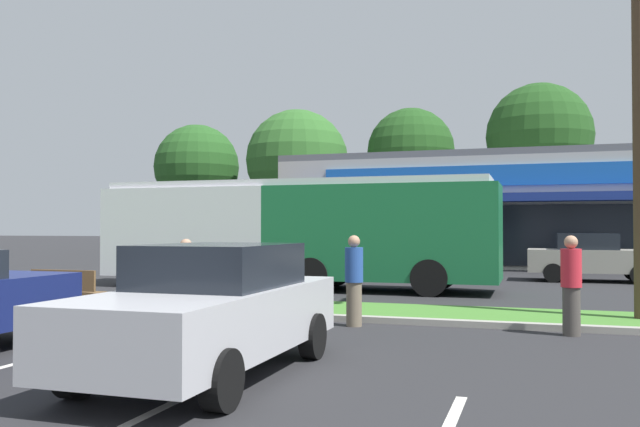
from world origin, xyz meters
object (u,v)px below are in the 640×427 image
(car_2, at_px, (212,309))
(city_bus, at_px, (295,230))
(pedestrian_near_bench, at_px, (571,285))
(pedestrian_mid, at_px, (186,283))
(car_3, at_px, (592,257))
(utility_pole, at_px, (632,30))
(bus_stop_bench, at_px, (66,291))
(pedestrian_by_pole, at_px, (354,280))

(car_2, bearing_deg, city_bus, -165.00)
(pedestrian_near_bench, xyz_separation_m, pedestrian_mid, (-6.73, -1.20, -0.04))
(car_2, xyz_separation_m, car_3, (5.67, 17.05, -0.00))
(utility_pole, distance_m, city_bus, 10.80)
(bus_stop_bench, distance_m, pedestrian_mid, 3.48)
(bus_stop_bench, relative_size, pedestrian_near_bench, 0.94)
(car_3, bearing_deg, bus_stop_bench, -131.69)
(city_bus, height_order, car_2, city_bus)
(pedestrian_near_bench, bearing_deg, pedestrian_mid, -57.37)
(pedestrian_near_bench, height_order, pedestrian_mid, pedestrian_near_bench)
(car_2, bearing_deg, bus_stop_bench, -127.50)
(city_bus, bearing_deg, utility_pole, 149.57)
(pedestrian_mid, bearing_deg, car_3, 56.91)
(city_bus, relative_size, car_2, 2.63)
(bus_stop_bench, distance_m, car_3, 17.03)
(car_2, xyz_separation_m, pedestrian_near_bench, (4.43, 4.64, 0.03))
(car_3, relative_size, pedestrian_near_bench, 2.51)
(utility_pole, xyz_separation_m, car_2, (-5.65, -6.42, -4.81))
(car_3, bearing_deg, utility_pole, -90.14)
(pedestrian_near_bench, bearing_deg, city_bus, -109.74)
(car_2, relative_size, car_3, 1.07)
(utility_pole, bearing_deg, car_2, -131.31)
(car_2, xyz_separation_m, pedestrian_mid, (-2.30, 3.45, -0.00))
(bus_stop_bench, xyz_separation_m, car_2, (5.65, -4.34, 0.32))
(bus_stop_bench, bearing_deg, city_bus, -109.84)
(utility_pole, height_order, car_3, utility_pole)
(utility_pole, relative_size, pedestrian_by_pole, 6.22)
(car_2, xyz_separation_m, pedestrian_by_pole, (0.62, 4.56, 0.03))
(car_2, distance_m, pedestrian_by_pole, 4.60)
(utility_pole, relative_size, bus_stop_bench, 6.61)
(car_2, distance_m, car_3, 17.97)
(utility_pole, xyz_separation_m, pedestrian_mid, (-7.94, -2.98, -4.81))
(pedestrian_near_bench, bearing_deg, pedestrian_by_pole, -66.25)
(utility_pole, xyz_separation_m, pedestrian_near_bench, (-1.21, -1.78, -4.78))
(utility_pole, distance_m, pedestrian_mid, 9.75)
(car_3, relative_size, pedestrian_by_pole, 2.53)
(city_bus, relative_size, car_3, 2.81)
(city_bus, distance_m, car_3, 10.42)
(city_bus, relative_size, pedestrian_mid, 7.38)
(pedestrian_by_pole, bearing_deg, car_3, 79.61)
(pedestrian_by_pole, height_order, pedestrian_mid, pedestrian_by_pole)
(car_3, height_order, pedestrian_near_bench, pedestrian_near_bench)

